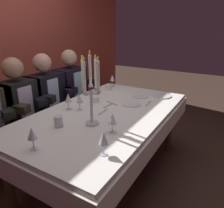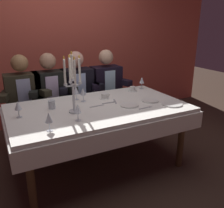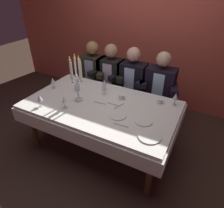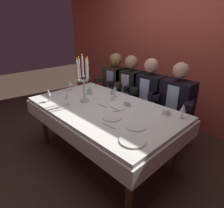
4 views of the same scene
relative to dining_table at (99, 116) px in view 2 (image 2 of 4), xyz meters
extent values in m
plane|color=#3D2C22|center=(0.00, 0.00, -0.62)|extent=(12.00, 12.00, 0.00)
cube|color=#C24F40|center=(0.00, 1.66, 0.73)|extent=(6.00, 0.12, 2.70)
cube|color=white|center=(0.00, 0.00, 0.10)|extent=(1.90, 1.10, 0.04)
cube|color=white|center=(0.00, 0.00, -0.01)|extent=(1.94, 1.14, 0.18)
cylinder|color=#52381F|center=(-0.83, -0.43, -0.27)|extent=(0.07, 0.07, 0.70)
cylinder|color=#52381F|center=(0.83, -0.43, -0.27)|extent=(0.07, 0.07, 0.70)
cylinder|color=#52381F|center=(-0.83, 0.43, -0.27)|extent=(0.07, 0.07, 0.70)
cylinder|color=#52381F|center=(0.83, 0.43, -0.27)|extent=(0.07, 0.07, 0.70)
cylinder|color=silver|center=(-0.30, -0.06, 0.13)|extent=(0.11, 0.11, 0.02)
cylinder|color=silver|center=(-0.30, -0.06, 0.28)|extent=(0.02, 0.02, 0.28)
cylinder|color=silver|center=(-0.30, -0.06, 0.46)|extent=(0.04, 0.04, 0.02)
cylinder|color=white|center=(-0.30, -0.06, 0.58)|extent=(0.02, 0.02, 0.23)
ellipsoid|color=yellow|center=(-0.30, -0.06, 0.72)|extent=(0.02, 0.02, 0.03)
cylinder|color=silver|center=(-0.26, -0.06, 0.40)|extent=(0.07, 0.01, 0.01)
cylinder|color=silver|center=(-0.22, -0.06, 0.42)|extent=(0.04, 0.04, 0.02)
cylinder|color=white|center=(-0.22, -0.06, 0.54)|extent=(0.02, 0.02, 0.23)
ellipsoid|color=yellow|center=(-0.22, -0.06, 0.68)|extent=(0.02, 0.02, 0.03)
cylinder|color=silver|center=(-0.30, -0.02, 0.40)|extent=(0.01, 0.07, 0.01)
cylinder|color=silver|center=(-0.30, 0.01, 0.42)|extent=(0.04, 0.04, 0.02)
cylinder|color=white|center=(-0.30, 0.01, 0.54)|extent=(0.02, 0.02, 0.23)
ellipsoid|color=yellow|center=(-0.30, 0.01, 0.68)|extent=(0.02, 0.02, 0.03)
cylinder|color=silver|center=(-0.33, -0.06, 0.40)|extent=(0.07, 0.01, 0.01)
cylinder|color=silver|center=(-0.37, -0.06, 0.42)|extent=(0.04, 0.04, 0.02)
cylinder|color=white|center=(-0.37, -0.06, 0.54)|extent=(0.02, 0.02, 0.23)
ellipsoid|color=yellow|center=(-0.37, -0.06, 0.68)|extent=(0.02, 0.02, 0.03)
cylinder|color=silver|center=(-0.30, -0.10, 0.40)|extent=(0.01, 0.07, 0.01)
cylinder|color=silver|center=(-0.30, -0.14, 0.42)|extent=(0.04, 0.04, 0.02)
cylinder|color=white|center=(-0.30, -0.14, 0.54)|extent=(0.02, 0.02, 0.23)
ellipsoid|color=yellow|center=(-0.30, -0.14, 0.68)|extent=(0.02, 0.02, 0.03)
cylinder|color=white|center=(0.75, -0.32, 0.13)|extent=(0.23, 0.23, 0.01)
cylinder|color=white|center=(0.61, -0.10, 0.13)|extent=(0.20, 0.20, 0.01)
cylinder|color=white|center=(0.31, -0.14, 0.13)|extent=(0.21, 0.21, 0.01)
cylinder|color=silver|center=(-0.09, 0.24, 0.12)|extent=(0.06, 0.06, 0.00)
cylinder|color=silver|center=(-0.09, 0.24, 0.16)|extent=(0.01, 0.01, 0.07)
cone|color=silver|center=(-0.09, 0.24, 0.24)|extent=(0.07, 0.07, 0.08)
cylinder|color=maroon|center=(-0.09, 0.24, 0.22)|extent=(0.04, 0.04, 0.03)
cylinder|color=silver|center=(-0.82, 0.05, 0.12)|extent=(0.06, 0.06, 0.00)
cylinder|color=silver|center=(-0.82, 0.05, 0.16)|extent=(0.01, 0.01, 0.07)
cone|color=silver|center=(-0.82, 0.05, 0.24)|extent=(0.07, 0.07, 0.08)
cylinder|color=maroon|center=(-0.82, 0.05, 0.22)|extent=(0.04, 0.04, 0.03)
cylinder|color=silver|center=(0.83, 0.41, 0.12)|extent=(0.06, 0.06, 0.00)
cylinder|color=silver|center=(0.83, 0.41, 0.16)|extent=(0.01, 0.01, 0.07)
cone|color=silver|center=(0.83, 0.41, 0.24)|extent=(0.07, 0.07, 0.08)
cylinder|color=#E0D172|center=(0.83, 0.41, 0.22)|extent=(0.04, 0.04, 0.03)
cylinder|color=silver|center=(-0.14, 0.34, 0.12)|extent=(0.06, 0.06, 0.00)
cylinder|color=silver|center=(-0.14, 0.34, 0.16)|extent=(0.01, 0.01, 0.07)
cone|color=silver|center=(-0.14, 0.34, 0.24)|extent=(0.07, 0.07, 0.08)
cylinder|color=maroon|center=(-0.14, 0.34, 0.22)|extent=(0.04, 0.04, 0.03)
cylinder|color=silver|center=(-0.63, -0.39, 0.12)|extent=(0.06, 0.06, 0.00)
cylinder|color=silver|center=(-0.63, -0.39, 0.16)|extent=(0.01, 0.01, 0.07)
cone|color=silver|center=(-0.63, -0.39, 0.24)|extent=(0.07, 0.07, 0.08)
cylinder|color=maroon|center=(-0.63, -0.39, 0.22)|extent=(0.04, 0.04, 0.03)
cylinder|color=silver|center=(-0.34, -0.29, 0.12)|extent=(0.06, 0.06, 0.00)
cylinder|color=silver|center=(-0.34, -0.29, 0.16)|extent=(0.01, 0.01, 0.07)
cone|color=silver|center=(-0.34, -0.29, 0.24)|extent=(0.07, 0.07, 0.08)
cylinder|color=#E0D172|center=(-0.34, -0.29, 0.22)|extent=(0.04, 0.04, 0.03)
cylinder|color=silver|center=(-0.47, 0.15, 0.16)|extent=(0.07, 0.07, 0.09)
cylinder|color=white|center=(0.66, 0.36, 0.12)|extent=(0.12, 0.12, 0.01)
cylinder|color=white|center=(0.66, 0.36, 0.15)|extent=(0.08, 0.08, 0.05)
torus|color=white|center=(0.71, 0.36, 0.15)|extent=(0.04, 0.01, 0.04)
cylinder|color=white|center=(0.18, 0.23, 0.12)|extent=(0.12, 0.12, 0.01)
cylinder|color=white|center=(0.18, 0.23, 0.15)|extent=(0.08, 0.08, 0.05)
torus|color=white|center=(0.23, 0.23, 0.15)|extent=(0.04, 0.01, 0.04)
cube|color=#B7B7BC|center=(-0.02, 0.01, 0.12)|extent=(0.17, 0.03, 0.01)
cube|color=#B7B7BC|center=(0.42, -0.28, 0.12)|extent=(0.17, 0.03, 0.01)
cube|color=#B7B7BC|center=(0.15, 0.05, 0.12)|extent=(0.17, 0.02, 0.01)
cube|color=#B7B7BC|center=(0.23, 0.06, 0.12)|extent=(0.07, 0.17, 0.01)
cylinder|color=#52381F|center=(-0.84, 0.70, -0.41)|extent=(0.04, 0.04, 0.42)
cylinder|color=#52381F|center=(-0.48, 0.70, -0.41)|extent=(0.04, 0.04, 0.42)
cylinder|color=#52381F|center=(-0.84, 1.06, -0.41)|extent=(0.04, 0.04, 0.42)
cylinder|color=#52381F|center=(-0.48, 1.06, -0.41)|extent=(0.04, 0.04, 0.42)
cube|color=#52381F|center=(-0.66, 0.88, -0.18)|extent=(0.42, 0.42, 0.04)
cube|color=#52381F|center=(-0.66, 1.07, 0.06)|extent=(0.38, 0.04, 0.44)
cube|color=#2A271A|center=(-0.66, 0.88, 0.11)|extent=(0.42, 0.26, 0.54)
cube|color=#8F97B7|center=(-0.66, 0.75, 0.14)|extent=(0.16, 0.01, 0.40)
sphere|color=#986E45|center=(-0.66, 0.88, 0.51)|extent=(0.21, 0.21, 0.21)
cube|color=#2A271A|center=(-0.88, 0.78, 0.15)|extent=(0.19, 0.34, 0.08)
cube|color=#2A271A|center=(-0.44, 0.78, 0.15)|extent=(0.19, 0.34, 0.08)
cylinder|color=#52381F|center=(-0.50, 0.70, -0.41)|extent=(0.04, 0.04, 0.42)
cylinder|color=#52381F|center=(-0.14, 0.70, -0.41)|extent=(0.04, 0.04, 0.42)
cylinder|color=#52381F|center=(-0.50, 1.06, -0.41)|extent=(0.04, 0.04, 0.42)
cylinder|color=#52381F|center=(-0.14, 1.06, -0.41)|extent=(0.04, 0.04, 0.42)
cube|color=#52381F|center=(-0.32, 0.88, -0.18)|extent=(0.42, 0.42, 0.04)
cube|color=#52381F|center=(-0.32, 1.07, 0.06)|extent=(0.38, 0.04, 0.44)
cube|color=black|center=(-0.32, 0.88, 0.11)|extent=(0.42, 0.26, 0.54)
cube|color=#C1AFD1|center=(-0.32, 0.75, 0.14)|extent=(0.16, 0.01, 0.40)
sphere|color=tan|center=(-0.32, 0.88, 0.51)|extent=(0.21, 0.21, 0.21)
cube|color=black|center=(-0.54, 0.78, 0.15)|extent=(0.19, 0.34, 0.08)
cube|color=black|center=(-0.10, 0.78, 0.15)|extent=(0.19, 0.34, 0.08)
cylinder|color=#52381F|center=(-0.12, 0.70, -0.41)|extent=(0.04, 0.04, 0.42)
cylinder|color=#52381F|center=(0.24, 0.70, -0.41)|extent=(0.04, 0.04, 0.42)
cylinder|color=#52381F|center=(-0.12, 1.06, -0.41)|extent=(0.04, 0.04, 0.42)
cylinder|color=#52381F|center=(0.24, 1.06, -0.41)|extent=(0.04, 0.04, 0.42)
cube|color=#52381F|center=(0.06, 0.88, -0.18)|extent=(0.42, 0.42, 0.04)
cube|color=#52381F|center=(0.06, 1.07, 0.06)|extent=(0.38, 0.04, 0.44)
cube|color=black|center=(0.06, 0.88, 0.11)|extent=(0.42, 0.26, 0.54)
cube|color=#AFC7F0|center=(0.06, 0.75, 0.14)|extent=(0.16, 0.01, 0.40)
sphere|color=#DBA28A|center=(0.06, 0.88, 0.51)|extent=(0.21, 0.21, 0.21)
cube|color=black|center=(-0.16, 0.78, 0.15)|extent=(0.19, 0.34, 0.08)
cube|color=black|center=(0.28, 0.78, 0.15)|extent=(0.19, 0.34, 0.08)
cylinder|color=#52381F|center=(0.33, 0.70, -0.41)|extent=(0.04, 0.04, 0.42)
cylinder|color=#52381F|center=(0.69, 0.70, -0.41)|extent=(0.04, 0.04, 0.42)
cylinder|color=#52381F|center=(0.33, 1.06, -0.41)|extent=(0.04, 0.04, 0.42)
cylinder|color=#52381F|center=(0.69, 1.06, -0.41)|extent=(0.04, 0.04, 0.42)
cube|color=#52381F|center=(0.51, 0.88, -0.18)|extent=(0.42, 0.42, 0.04)
cube|color=#52381F|center=(0.51, 1.07, 0.06)|extent=(0.38, 0.04, 0.44)
cube|color=black|center=(0.51, 0.88, 0.11)|extent=(0.42, 0.26, 0.54)
cube|color=#ABD3E8|center=(0.51, 0.75, 0.14)|extent=(0.16, 0.01, 0.40)
sphere|color=#D5A986|center=(0.51, 0.88, 0.51)|extent=(0.21, 0.21, 0.21)
cube|color=black|center=(0.29, 0.78, 0.15)|extent=(0.19, 0.34, 0.08)
cube|color=black|center=(0.73, 0.78, 0.15)|extent=(0.19, 0.34, 0.08)
camera|label=1|loc=(-1.62, -1.05, 0.91)|focal=34.16mm
camera|label=2|loc=(-1.01, -2.31, 0.99)|focal=39.24mm
camera|label=3|loc=(1.12, -1.83, 1.45)|focal=31.97mm
camera|label=4|loc=(1.62, -1.40, 1.04)|focal=30.29mm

